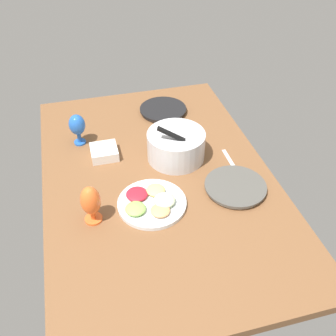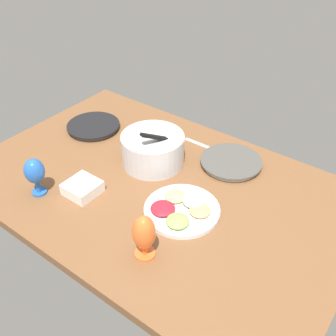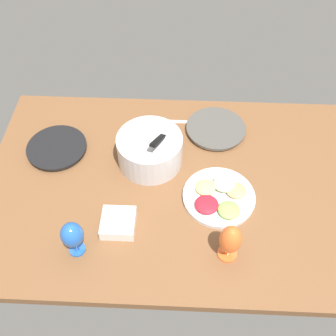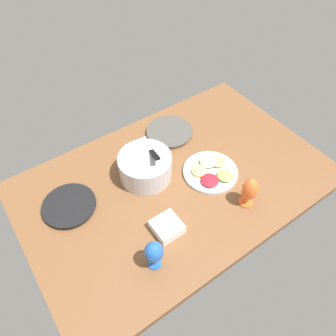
# 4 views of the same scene
# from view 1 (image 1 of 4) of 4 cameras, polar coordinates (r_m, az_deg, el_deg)

# --- Properties ---
(ground_plane) EXTENTS (1.60, 1.04, 0.04)m
(ground_plane) POSITION_cam_1_polar(r_m,az_deg,el_deg) (1.82, -1.49, -1.60)
(ground_plane) COLOR brown
(dinner_plate_left) EXTENTS (0.26, 0.26, 0.03)m
(dinner_plate_left) POSITION_cam_1_polar(r_m,az_deg,el_deg) (2.25, -0.72, 8.44)
(dinner_plate_left) COLOR #4C4C51
(dinner_plate_left) RESTS_ON ground_plane
(dinner_plate_right) EXTENTS (0.27, 0.27, 0.03)m
(dinner_plate_right) POSITION_cam_1_polar(r_m,az_deg,el_deg) (1.76, 9.79, -2.75)
(dinner_plate_right) COLOR silver
(dinner_plate_right) RESTS_ON ground_plane
(mixing_bowl) EXTENTS (0.28, 0.28, 0.21)m
(mixing_bowl) POSITION_cam_1_polar(r_m,az_deg,el_deg) (1.87, 1.18, 3.40)
(mixing_bowl) COLOR silver
(mixing_bowl) RESTS_ON ground_plane
(fruit_platter) EXTENTS (0.29, 0.29, 0.05)m
(fruit_platter) POSITION_cam_1_polar(r_m,az_deg,el_deg) (1.66, -2.39, -5.00)
(fruit_platter) COLOR silver
(fruit_platter) RESTS_ON ground_plane
(hurricane_glass_blue) EXTENTS (0.08, 0.08, 0.17)m
(hurricane_glass_blue) POSITION_cam_1_polar(r_m,az_deg,el_deg) (2.00, -13.09, 6.00)
(hurricane_glass_blue) COLOR blue
(hurricane_glass_blue) RESTS_ON ground_plane
(hurricane_glass_orange) EXTENTS (0.08, 0.08, 0.18)m
(hurricane_glass_orange) POSITION_cam_1_polar(r_m,az_deg,el_deg) (1.57, -11.20, -4.87)
(hurricane_glass_orange) COLOR orange
(hurricane_glass_orange) RESTS_ON ground_plane
(square_bowl_white) EXTENTS (0.13, 0.13, 0.05)m
(square_bowl_white) POSITION_cam_1_polar(r_m,az_deg,el_deg) (1.93, -9.29, 2.37)
(square_bowl_white) COLOR white
(square_bowl_white) RESTS_ON ground_plane
(fork_by_right_plate) EXTENTS (0.18, 0.02, 0.01)m
(fork_by_right_plate) POSITION_cam_1_polar(r_m,az_deg,el_deg) (1.92, 9.05, 1.08)
(fork_by_right_plate) COLOR silver
(fork_by_right_plate) RESTS_ON ground_plane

